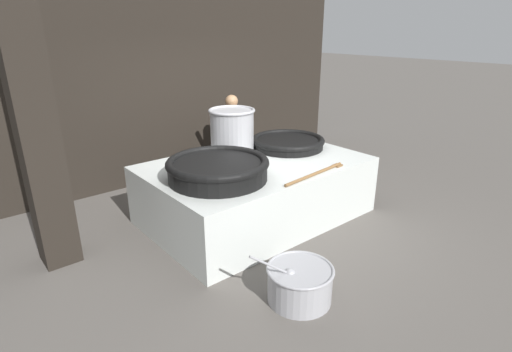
{
  "coord_description": "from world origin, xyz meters",
  "views": [
    {
      "loc": [
        -3.35,
        -4.01,
        2.58
      ],
      "look_at": [
        0.0,
        0.0,
        0.62
      ],
      "focal_mm": 28.0,
      "sensor_mm": 36.0,
      "label": 1
    }
  ],
  "objects_px": {
    "stock_pot": "(232,130)",
    "prep_bowl_vegetables": "(300,282)",
    "giant_wok_far": "(288,142)",
    "cook": "(232,136)",
    "giant_wok_near": "(218,168)"
  },
  "relations": [
    {
      "from": "stock_pot",
      "to": "prep_bowl_vegetables",
      "type": "relative_size",
      "value": 0.8
    },
    {
      "from": "giant_wok_far",
      "to": "cook",
      "type": "distance_m",
      "value": 1.15
    },
    {
      "from": "stock_pot",
      "to": "prep_bowl_vegetables",
      "type": "bearing_deg",
      "value": -111.84
    },
    {
      "from": "giant_wok_near",
      "to": "giant_wok_far",
      "type": "distance_m",
      "value": 1.67
    },
    {
      "from": "giant_wok_far",
      "to": "giant_wok_near",
      "type": "bearing_deg",
      "value": -164.74
    },
    {
      "from": "cook",
      "to": "prep_bowl_vegetables",
      "type": "bearing_deg",
      "value": 60.93
    },
    {
      "from": "giant_wok_near",
      "to": "cook",
      "type": "relative_size",
      "value": 0.82
    },
    {
      "from": "giant_wok_far",
      "to": "stock_pot",
      "type": "xyz_separation_m",
      "value": [
        -0.76,
        0.4,
        0.24
      ]
    },
    {
      "from": "giant_wok_near",
      "to": "cook",
      "type": "bearing_deg",
      "value": 48.69
    },
    {
      "from": "prep_bowl_vegetables",
      "to": "giant_wok_near",
      "type": "bearing_deg",
      "value": 86.28
    },
    {
      "from": "cook",
      "to": "stock_pot",
      "type": "bearing_deg",
      "value": 50.37
    },
    {
      "from": "stock_pot",
      "to": "cook",
      "type": "bearing_deg",
      "value": 53.93
    },
    {
      "from": "giant_wok_near",
      "to": "prep_bowl_vegetables",
      "type": "xyz_separation_m",
      "value": [
        -0.1,
        -1.52,
        -0.76
      ]
    },
    {
      "from": "stock_pot",
      "to": "cook",
      "type": "distance_m",
      "value": 0.95
    },
    {
      "from": "giant_wok_far",
      "to": "stock_pot",
      "type": "bearing_deg",
      "value": 152.29
    }
  ]
}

